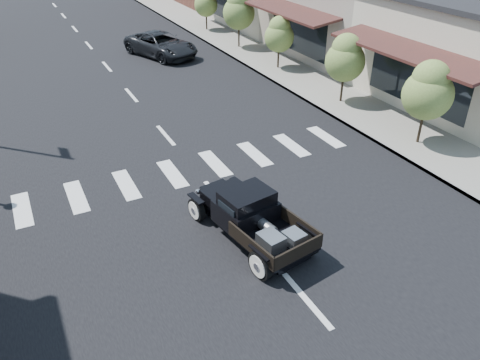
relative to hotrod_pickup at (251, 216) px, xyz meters
name	(u,v)px	position (x,y,z in m)	size (l,w,h in m)	color
ground	(247,231)	(0.04, 0.28, -0.71)	(120.00, 120.00, 0.00)	black
road	(116,77)	(0.04, 15.28, -0.70)	(14.00, 80.00, 0.02)	black
road_markings	(144,110)	(0.04, 10.28, -0.71)	(12.00, 60.00, 0.06)	silver
sidewalk_right	(257,55)	(8.54, 15.28, -0.64)	(3.00, 80.00, 0.15)	gray
storefront_mid	(369,13)	(15.04, 13.28, 1.54)	(10.00, 9.00, 4.50)	#A09486
small_tree_a	(425,104)	(8.34, 2.14, 0.95)	(1.82, 1.82, 3.03)	olive
small_tree_b	(344,69)	(8.34, 6.90, 0.90)	(1.76, 1.76, 2.93)	olive
small_tree_c	(279,43)	(8.34, 12.49, 0.75)	(1.58, 1.58, 2.63)	olive
small_tree_d	(239,20)	(8.34, 17.27, 1.05)	(1.94, 1.94, 3.23)	olive
small_tree_e	(206,10)	(8.34, 22.35, 0.77)	(1.61, 1.61, 2.68)	olive
hotrod_pickup	(251,216)	(0.00, 0.00, 0.00)	(1.92, 4.12, 1.43)	black
second_car	(161,45)	(3.48, 17.86, -0.03)	(2.27, 4.92, 1.37)	black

